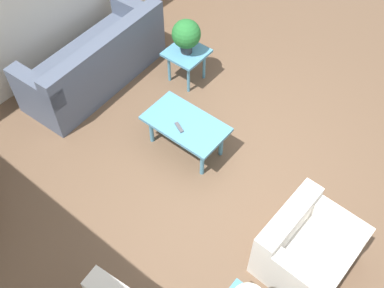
{
  "coord_description": "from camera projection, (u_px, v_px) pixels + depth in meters",
  "views": [
    {
      "loc": [
        -1.6,
        2.7,
        4.36
      ],
      "look_at": [
        0.3,
        0.34,
        0.55
      ],
      "focal_mm": 42.0,
      "sensor_mm": 36.0,
      "label": 1
    }
  ],
  "objects": [
    {
      "name": "side_table_plant",
      "position": [
        187.0,
        56.0,
        5.98
      ],
      "size": [
        0.51,
        0.51,
        0.49
      ],
      "color": "teal",
      "rests_on": "ground_plane"
    },
    {
      "name": "ground_plane",
      "position": [
        230.0,
        168.0,
        5.35
      ],
      "size": [
        14.0,
        14.0,
        0.0
      ],
      "primitive_type": "plane",
      "color": "brown"
    },
    {
      "name": "sofa",
      "position": [
        96.0,
        63.0,
        6.02
      ],
      "size": [
        0.9,
        2.1,
        0.86
      ],
      "rotation": [
        0.0,
        0.0,
        1.62
      ],
      "color": "#4C566B",
      "rests_on": "ground_plane"
    },
    {
      "name": "armchair",
      "position": [
        305.0,
        248.0,
        4.4
      ],
      "size": [
        0.81,
        0.92,
        0.69
      ],
      "rotation": [
        0.0,
        0.0,
        -1.61
      ],
      "color": "silver",
      "rests_on": "ground_plane"
    },
    {
      "name": "coffee_table",
      "position": [
        186.0,
        126.0,
        5.23
      ],
      "size": [
        0.97,
        0.56,
        0.46
      ],
      "color": "teal",
      "rests_on": "ground_plane"
    },
    {
      "name": "remote_control",
      "position": [
        179.0,
        127.0,
        5.13
      ],
      "size": [
        0.16,
        0.1,
        0.02
      ],
      "color": "#4C4C51",
      "rests_on": "coffee_table"
    },
    {
      "name": "potted_plant",
      "position": [
        186.0,
        35.0,
        5.71
      ],
      "size": [
        0.38,
        0.38,
        0.48
      ],
      "color": "#333338",
      "rests_on": "side_table_plant"
    }
  ]
}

